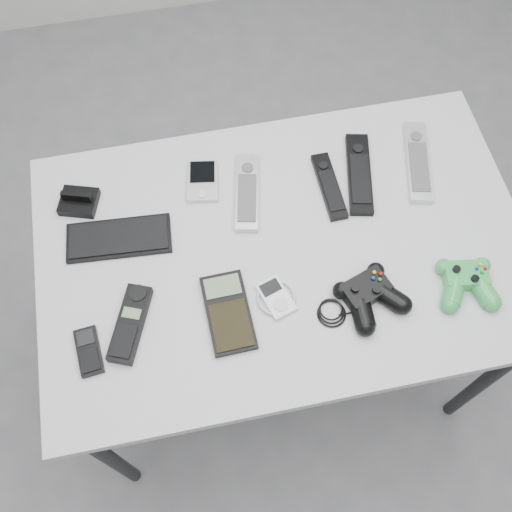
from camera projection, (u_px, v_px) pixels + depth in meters
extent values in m
plane|color=slate|center=(281.00, 356.00, 2.04)|extent=(3.50, 3.50, 0.00)
cube|color=#ADAEB0|center=(284.00, 250.00, 1.39)|extent=(1.13, 0.73, 0.03)
cylinder|color=black|center=(110.00, 458.00, 1.54)|extent=(0.04, 0.04, 0.73)
cylinder|color=black|center=(487.00, 380.00, 1.63)|extent=(0.04, 0.04, 0.73)
cylinder|color=black|center=(91.00, 248.00, 1.82)|extent=(0.04, 0.04, 0.73)
cylinder|color=black|center=(414.00, 191.00, 1.91)|extent=(0.04, 0.04, 0.73)
cube|color=black|center=(119.00, 238.00, 1.38)|extent=(0.25, 0.12, 0.01)
cube|color=black|center=(78.00, 199.00, 1.40)|extent=(0.10, 0.10, 0.05)
cube|color=#BCBBC3|center=(203.00, 181.00, 1.44)|extent=(0.09, 0.12, 0.02)
cube|color=#BCBBC3|center=(247.00, 192.00, 1.43)|extent=(0.10, 0.22, 0.02)
cube|color=black|center=(329.00, 186.00, 1.44)|extent=(0.05, 0.19, 0.02)
cube|color=black|center=(359.00, 173.00, 1.45)|extent=(0.10, 0.24, 0.02)
cube|color=silver|center=(418.00, 161.00, 1.47)|extent=(0.11, 0.24, 0.02)
cube|color=black|center=(89.00, 351.00, 1.25)|extent=(0.06, 0.11, 0.02)
cube|color=black|center=(130.00, 324.00, 1.28)|extent=(0.11, 0.18, 0.03)
cube|color=black|center=(228.00, 312.00, 1.29)|extent=(0.10, 0.19, 0.02)
cube|color=silver|center=(276.00, 298.00, 1.31)|extent=(0.11, 0.11, 0.02)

